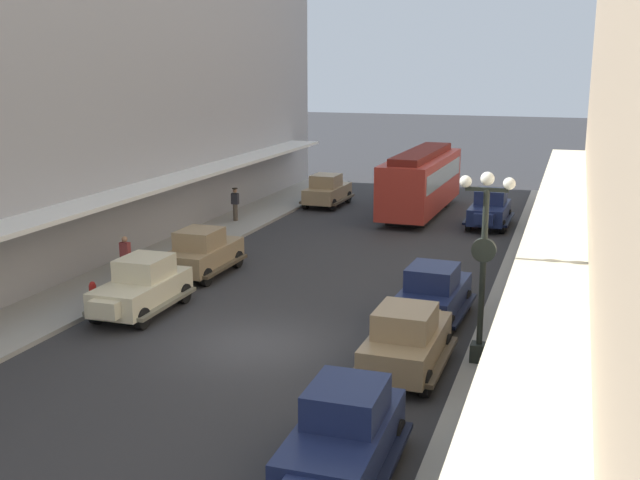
% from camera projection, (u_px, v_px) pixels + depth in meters
% --- Properties ---
extents(ground_plane, '(200.00, 200.00, 0.00)m').
position_uv_depth(ground_plane, '(254.00, 344.00, 22.15)').
color(ground_plane, '#2D2D30').
extents(sidewalk_left, '(3.00, 60.00, 0.15)m').
position_uv_depth(sidewalk_left, '(40.00, 315.00, 24.47)').
color(sidewalk_left, '#99968E').
rests_on(sidewalk_left, ground).
extents(sidewalk_right, '(3.00, 60.00, 0.15)m').
position_uv_depth(sidewalk_right, '(518.00, 375.00, 19.80)').
color(sidewalk_right, '#99968E').
rests_on(sidewalk_right, ground).
extents(parked_car_0, '(2.20, 4.28, 1.84)m').
position_uv_depth(parked_car_0, '(490.00, 208.00, 37.80)').
color(parked_car_0, '#19234C').
rests_on(parked_car_0, ground).
extents(parked_car_1, '(2.15, 4.26, 1.84)m').
position_uv_depth(parked_car_1, '(203.00, 251.00, 29.19)').
color(parked_car_1, '#997F5B').
rests_on(parked_car_1, ground).
extents(parked_car_2, '(2.19, 4.28, 1.84)m').
position_uv_depth(parked_car_2, '(343.00, 432.00, 14.94)').
color(parked_car_2, '#19234C').
rests_on(parked_car_2, ground).
extents(parked_car_3, '(2.18, 4.28, 1.84)m').
position_uv_depth(parked_car_3, '(142.00, 285.00, 24.76)').
color(parked_car_3, beige).
rests_on(parked_car_3, ground).
extents(parked_car_4, '(2.30, 4.32, 1.84)m').
position_uv_depth(parked_car_4, '(433.00, 292.00, 24.05)').
color(parked_car_4, '#19234C').
rests_on(parked_car_4, ground).
extents(parked_car_5, '(2.19, 4.28, 1.84)m').
position_uv_depth(parked_car_5, '(407.00, 338.00, 20.00)').
color(parked_car_5, '#997F5B').
rests_on(parked_car_5, ground).
extents(parked_car_6, '(2.21, 4.28, 1.84)m').
position_uv_depth(parked_car_6, '(327.00, 190.00, 43.21)').
color(parked_car_6, '#997F5B').
rests_on(parked_car_6, ground).
extents(streetcar, '(2.76, 9.66, 3.46)m').
position_uv_depth(streetcar, '(421.00, 179.00, 40.70)').
color(streetcar, '#A52D23').
rests_on(streetcar, ground).
extents(lamp_post_with_clock, '(1.42, 0.44, 5.16)m').
position_uv_depth(lamp_post_with_clock, '(483.00, 260.00, 19.89)').
color(lamp_post_with_clock, black).
rests_on(lamp_post_with_clock, sidewalk_right).
extents(fire_hydrant, '(0.24, 0.24, 0.82)m').
position_uv_depth(fire_hydrant, '(93.00, 293.00, 25.16)').
color(fire_hydrant, '#B21E19').
rests_on(fire_hydrant, sidewalk_left).
extents(pedestrian_0, '(0.36, 0.24, 1.64)m').
position_uv_depth(pedestrian_0, '(126.00, 257.00, 28.08)').
color(pedestrian_0, slate).
rests_on(pedestrian_0, sidewalk_left).
extents(pedestrian_1, '(0.36, 0.28, 1.67)m').
position_uv_depth(pedestrian_1, '(235.00, 204.00, 38.54)').
color(pedestrian_1, '#4C4238').
rests_on(pedestrian_1, sidewalk_left).
extents(pedestrian_2, '(0.36, 0.24, 1.64)m').
position_uv_depth(pedestrian_2, '(508.00, 398.00, 16.36)').
color(pedestrian_2, '#4C4238').
rests_on(pedestrian_2, sidewalk_right).
extents(pedestrian_3, '(0.36, 0.24, 1.64)m').
position_uv_depth(pedestrian_3, '(517.00, 341.00, 19.69)').
color(pedestrian_3, '#2D2D33').
rests_on(pedestrian_3, sidewalk_right).
extents(pedestrian_4, '(0.36, 0.28, 1.67)m').
position_uv_depth(pedestrian_4, '(564.00, 278.00, 25.32)').
color(pedestrian_4, '#4C4238').
rests_on(pedestrian_4, sidewalk_right).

